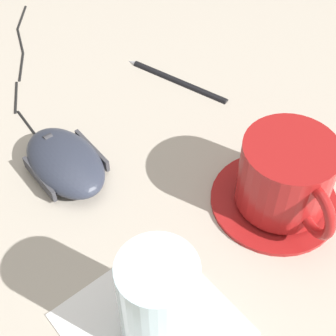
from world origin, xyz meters
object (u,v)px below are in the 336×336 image
(computer_mouse, at_px, (65,162))
(drinking_glass, at_px, (158,302))
(saucer, at_px, (274,200))
(coffee_cup, at_px, (287,175))
(pen, at_px, (176,78))

(computer_mouse, height_order, drinking_glass, drinking_glass)
(saucer, height_order, drinking_glass, drinking_glass)
(drinking_glass, bearing_deg, coffee_cup, -178.20)
(computer_mouse, xyz_separation_m, drinking_glass, (0.06, 0.20, 0.04))
(computer_mouse, bearing_deg, pen, -174.21)
(saucer, xyz_separation_m, pen, (-0.07, -0.20, 0.00))
(pen, bearing_deg, saucer, 70.57)
(saucer, distance_m, computer_mouse, 0.22)
(coffee_cup, bearing_deg, drinking_glass, 1.80)
(drinking_glass, relative_size, pen, 0.70)
(coffee_cup, xyz_separation_m, drinking_glass, (0.18, 0.01, 0.01))
(computer_mouse, relative_size, drinking_glass, 1.17)
(computer_mouse, distance_m, drinking_glass, 0.21)
(coffee_cup, relative_size, computer_mouse, 0.98)
(coffee_cup, relative_size, drinking_glass, 1.15)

